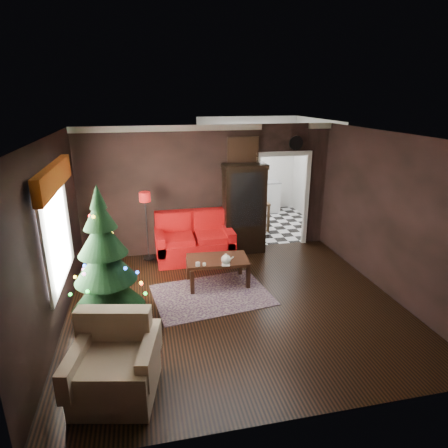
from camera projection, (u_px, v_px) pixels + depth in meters
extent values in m
plane|color=black|center=(235.00, 305.00, 6.51)|extent=(5.50, 5.50, 0.00)
plane|color=white|center=(237.00, 137.00, 5.61)|extent=(5.50, 5.50, 0.00)
plane|color=black|center=(209.00, 190.00, 8.38)|extent=(5.50, 0.00, 5.50)
plane|color=black|center=(298.00, 308.00, 3.75)|extent=(5.50, 0.00, 5.50)
plane|color=black|center=(51.00, 240.00, 5.51)|extent=(0.00, 5.50, 5.50)
plane|color=black|center=(390.00, 216.00, 6.61)|extent=(0.00, 5.50, 5.50)
cube|color=white|center=(56.00, 232.00, 5.69)|extent=(0.05, 1.60, 1.40)
cube|color=#7D360B|center=(54.00, 177.00, 5.44)|extent=(0.12, 2.10, 0.35)
plane|color=silver|center=(260.00, 224.00, 10.55)|extent=(3.00, 3.00, 0.00)
cube|color=white|center=(247.00, 155.00, 11.35)|extent=(0.70, 0.06, 0.70)
cube|color=#54404F|center=(212.00, 295.00, 6.82)|extent=(2.16, 1.70, 0.01)
cylinder|color=white|center=(204.00, 264.00, 6.77)|extent=(0.07, 0.07, 0.05)
cylinder|color=white|center=(198.00, 264.00, 6.75)|extent=(0.09, 0.09, 0.07)
imported|color=tan|center=(222.00, 259.00, 6.79)|extent=(0.14, 0.05, 0.20)
cylinder|color=white|center=(296.00, 143.00, 8.41)|extent=(0.32, 0.32, 0.06)
cube|color=#A8623A|center=(243.00, 151.00, 8.21)|extent=(0.62, 0.05, 0.52)
cube|color=silver|center=(249.00, 198.00, 11.52)|extent=(1.80, 0.60, 0.90)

